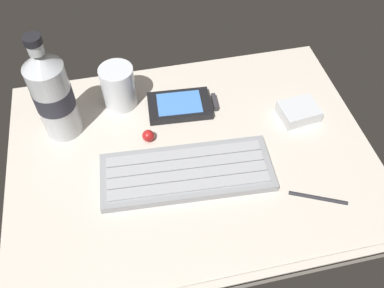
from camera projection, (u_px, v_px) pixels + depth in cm
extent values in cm
cube|color=beige|center=(192.00, 158.00, 73.16)|extent=(64.00, 48.00, 2.00)
cube|color=beige|center=(227.00, 282.00, 57.89)|extent=(64.00, 1.20, 0.80)
cube|color=#93969B|center=(187.00, 172.00, 69.16)|extent=(29.66, 12.87, 1.40)
cube|color=#ADAFB5|center=(184.00, 154.00, 70.52)|extent=(26.75, 3.74, 0.30)
cube|color=#ADAFB5|center=(186.00, 164.00, 69.17)|extent=(26.75, 3.74, 0.30)
cube|color=#ADAFB5|center=(188.00, 175.00, 67.82)|extent=(26.75, 3.74, 0.30)
cube|color=#ADAFB5|center=(190.00, 186.00, 66.47)|extent=(26.75, 3.74, 0.30)
cube|color=black|center=(182.00, 105.00, 78.86)|extent=(12.51, 8.44, 1.40)
cube|color=#4C8CEA|center=(182.00, 103.00, 78.27)|extent=(8.80, 6.52, 0.10)
cube|color=#333338|center=(215.00, 102.00, 79.42)|extent=(1.07, 3.85, 1.12)
cylinder|color=silver|center=(119.00, 87.00, 76.97)|extent=(6.40, 6.40, 8.50)
cylinder|color=brown|center=(119.00, 90.00, 77.74)|extent=(5.50, 5.50, 6.12)
cylinder|color=silver|center=(55.00, 100.00, 70.21)|extent=(6.60, 6.60, 15.00)
cone|color=silver|center=(40.00, 60.00, 63.22)|extent=(6.60, 6.60, 2.80)
cylinder|color=silver|center=(35.00, 48.00, 61.42)|extent=(2.51, 2.51, 1.80)
cylinder|color=black|center=(32.00, 40.00, 60.24)|extent=(2.77, 2.77, 1.20)
cylinder|color=#2D2D38|center=(54.00, 97.00, 69.62)|extent=(6.73, 6.73, 3.80)
cube|color=silver|center=(299.00, 112.00, 77.14)|extent=(7.56, 6.31, 2.40)
sphere|color=red|center=(148.00, 136.00, 73.62)|extent=(2.20, 2.20, 2.20)
cylinder|color=#26262B|center=(318.00, 197.00, 66.57)|extent=(8.93, 4.59, 0.70)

